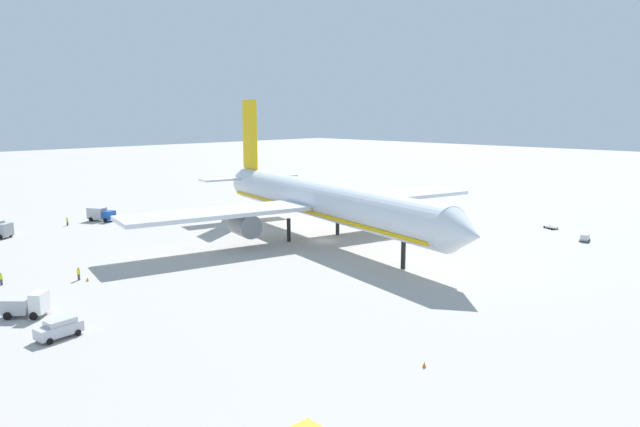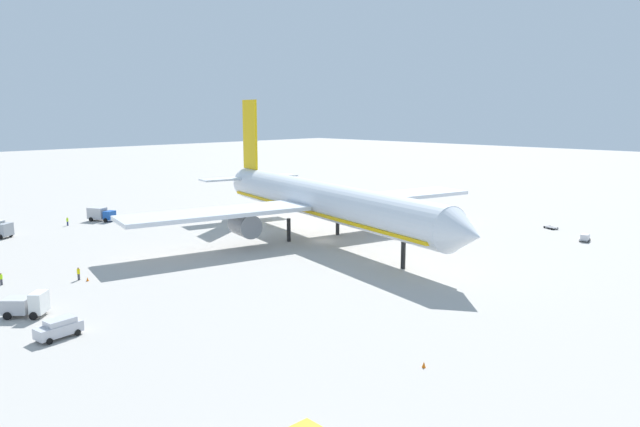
{
  "view_description": "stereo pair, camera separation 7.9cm",
  "coord_description": "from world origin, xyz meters",
  "px_view_note": "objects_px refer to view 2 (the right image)",
  "views": [
    {
      "loc": [
        71.01,
        -72.44,
        22.59
      ],
      "look_at": [
        1.56,
        -2.32,
        5.47
      ],
      "focal_mm": 32.81,
      "sensor_mm": 36.0,
      "label": 1
    },
    {
      "loc": [
        71.07,
        -72.38,
        22.59
      ],
      "look_at": [
        1.56,
        -2.32,
        5.47
      ],
      "focal_mm": 32.81,
      "sensor_mm": 36.0,
      "label": 2
    }
  ],
  "objects_px": {
    "ground_worker_0": "(79,274)",
    "traffic_cone_0": "(424,365)",
    "service_truck_1": "(101,214)",
    "service_van": "(59,328)",
    "baggage_cart_1": "(551,227)",
    "baggage_cart_2": "(319,185)",
    "baggage_cart_0": "(585,237)",
    "traffic_cone_1": "(87,279)",
    "ground_worker_3": "(1,279)",
    "traffic_cone_3": "(142,219)",
    "service_truck_3": "(26,304)",
    "traffic_cone_2": "(587,236)",
    "airliner": "(319,201)",
    "ground_worker_1": "(67,221)"
  },
  "relations": [
    {
      "from": "airliner",
      "to": "traffic_cone_1",
      "type": "xyz_separation_m",
      "value": [
        -3.95,
        -40.61,
        -6.86
      ]
    },
    {
      "from": "service_truck_1",
      "to": "service_van",
      "type": "distance_m",
      "value": 67.66
    },
    {
      "from": "traffic_cone_1",
      "to": "service_van",
      "type": "bearing_deg",
      "value": -31.1
    },
    {
      "from": "airliner",
      "to": "ground_worker_1",
      "type": "xyz_separation_m",
      "value": [
        -45.49,
        -26.38,
        -6.24
      ]
    },
    {
      "from": "service_van",
      "to": "traffic_cone_3",
      "type": "height_order",
      "value": "service_van"
    },
    {
      "from": "ground_worker_0",
      "to": "traffic_cone_3",
      "type": "relative_size",
      "value": 3.22
    },
    {
      "from": "baggage_cart_0",
      "to": "traffic_cone_1",
      "type": "height_order",
      "value": "baggage_cart_0"
    },
    {
      "from": "traffic_cone_3",
      "to": "ground_worker_1",
      "type": "bearing_deg",
      "value": -112.05
    },
    {
      "from": "baggage_cart_1",
      "to": "ground_worker_1",
      "type": "relative_size",
      "value": 1.86
    },
    {
      "from": "service_truck_1",
      "to": "ground_worker_0",
      "type": "distance_m",
      "value": 45.97
    },
    {
      "from": "service_truck_1",
      "to": "traffic_cone_0",
      "type": "xyz_separation_m",
      "value": [
        89.99,
        -11.82,
        -1.24
      ]
    },
    {
      "from": "ground_worker_0",
      "to": "ground_worker_3",
      "type": "distance_m",
      "value": 9.61
    },
    {
      "from": "ground_worker_3",
      "to": "traffic_cone_1",
      "type": "distance_m",
      "value": 10.87
    },
    {
      "from": "ground_worker_1",
      "to": "ground_worker_3",
      "type": "relative_size",
      "value": 1.06
    },
    {
      "from": "service_van",
      "to": "baggage_cart_0",
      "type": "relative_size",
      "value": 1.46
    },
    {
      "from": "service_truck_1",
      "to": "ground_worker_1",
      "type": "relative_size",
      "value": 3.51
    },
    {
      "from": "baggage_cart_0",
      "to": "traffic_cone_1",
      "type": "distance_m",
      "value": 82.52
    },
    {
      "from": "service_truck_1",
      "to": "traffic_cone_0",
      "type": "relative_size",
      "value": 11.13
    },
    {
      "from": "service_truck_1",
      "to": "ground_worker_3",
      "type": "relative_size",
      "value": 3.71
    },
    {
      "from": "ground_worker_0",
      "to": "traffic_cone_1",
      "type": "xyz_separation_m",
      "value": [
        1.36,
        0.6,
        -0.63
      ]
    },
    {
      "from": "service_truck_1",
      "to": "baggage_cart_1",
      "type": "relative_size",
      "value": 1.89
    },
    {
      "from": "service_truck_3",
      "to": "ground_worker_3",
      "type": "distance_m",
      "value": 15.26
    },
    {
      "from": "service_truck_1",
      "to": "baggage_cart_0",
      "type": "height_order",
      "value": "service_truck_1"
    },
    {
      "from": "baggage_cart_1",
      "to": "baggage_cart_2",
      "type": "bearing_deg",
      "value": 170.1
    },
    {
      "from": "traffic_cone_2",
      "to": "traffic_cone_3",
      "type": "bearing_deg",
      "value": -146.2
    },
    {
      "from": "traffic_cone_2",
      "to": "traffic_cone_1",
      "type": "bearing_deg",
      "value": -115.92
    },
    {
      "from": "baggage_cart_1",
      "to": "traffic_cone_1",
      "type": "height_order",
      "value": "traffic_cone_1"
    },
    {
      "from": "airliner",
      "to": "baggage_cart_0",
      "type": "xyz_separation_m",
      "value": [
        34.37,
        32.48,
        -6.42
      ]
    },
    {
      "from": "baggage_cart_0",
      "to": "baggage_cart_1",
      "type": "distance_m",
      "value": 11.42
    },
    {
      "from": "baggage_cart_2",
      "to": "traffic_cone_3",
      "type": "relative_size",
      "value": 6.62
    },
    {
      "from": "service_truck_3",
      "to": "traffic_cone_3",
      "type": "bearing_deg",
      "value": 139.52
    },
    {
      "from": "ground_worker_0",
      "to": "ground_worker_1",
      "type": "distance_m",
      "value": 42.84
    },
    {
      "from": "ground_worker_0",
      "to": "traffic_cone_0",
      "type": "distance_m",
      "value": 50.6
    },
    {
      "from": "ground_worker_0",
      "to": "service_van",
      "type": "bearing_deg",
      "value": -27.89
    },
    {
      "from": "airliner",
      "to": "ground_worker_0",
      "type": "height_order",
      "value": "airliner"
    },
    {
      "from": "ground_worker_0",
      "to": "traffic_cone_0",
      "type": "xyz_separation_m",
      "value": [
        49.58,
        10.07,
        -0.63
      ]
    },
    {
      "from": "airliner",
      "to": "baggage_cart_1",
      "type": "distance_m",
      "value": 47.28
    },
    {
      "from": "service_truck_1",
      "to": "baggage_cart_1",
      "type": "distance_m",
      "value": 92.11
    },
    {
      "from": "baggage_cart_2",
      "to": "traffic_cone_3",
      "type": "xyz_separation_m",
      "value": [
        12.88,
        -66.03,
        -0.51
      ]
    },
    {
      "from": "service_truck_3",
      "to": "traffic_cone_1",
      "type": "bearing_deg",
      "value": 129.28
    },
    {
      "from": "ground_worker_0",
      "to": "traffic_cone_2",
      "type": "distance_m",
      "value": 86.46
    },
    {
      "from": "service_truck_3",
      "to": "traffic_cone_2",
      "type": "distance_m",
      "value": 92.04
    },
    {
      "from": "baggage_cart_2",
      "to": "ground_worker_3",
      "type": "xyz_separation_m",
      "value": [
        42.7,
        -102.46,
        0.05
      ]
    },
    {
      "from": "traffic_cone_0",
      "to": "baggage_cart_0",
      "type": "bearing_deg",
      "value": 98.85
    },
    {
      "from": "ground_worker_3",
      "to": "traffic_cone_1",
      "type": "xyz_separation_m",
      "value": [
        6.31,
        8.84,
        -0.56
      ]
    },
    {
      "from": "ground_worker_1",
      "to": "traffic_cone_3",
      "type": "bearing_deg",
      "value": 67.95
    },
    {
      "from": "baggage_cart_2",
      "to": "ground_worker_1",
      "type": "height_order",
      "value": "ground_worker_1"
    },
    {
      "from": "baggage_cart_2",
      "to": "baggage_cart_0",
      "type": "bearing_deg",
      "value": -13.23
    },
    {
      "from": "baggage_cart_2",
      "to": "traffic_cone_1",
      "type": "xyz_separation_m",
      "value": [
        49.01,
        -93.62,
        -0.51
      ]
    },
    {
      "from": "service_truck_1",
      "to": "baggage_cart_0",
      "type": "bearing_deg",
      "value": 32.89
    }
  ]
}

